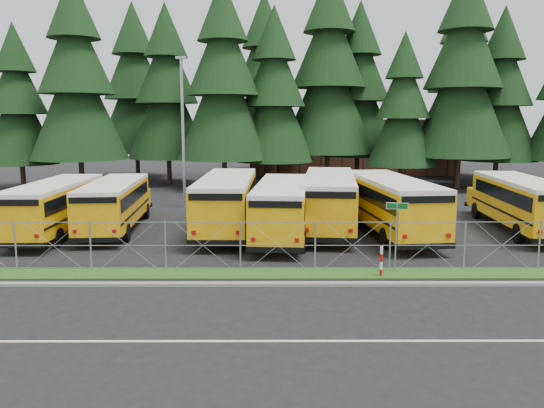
{
  "coord_description": "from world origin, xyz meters",
  "views": [
    {
      "loc": [
        -2.79,
        -21.68,
        5.98
      ],
      "look_at": [
        -2.72,
        4.0,
        1.88
      ],
      "focal_mm": 35.0,
      "sensor_mm": 36.0,
      "label": 1
    }
  ],
  "objects_px": {
    "bus_0": "(58,208)",
    "street_sign": "(397,222)",
    "bus_5": "(329,202)",
    "bus_east": "(519,205)",
    "light_standard": "(183,127)",
    "bus_3": "(228,204)",
    "bus_1": "(116,206)",
    "striped_bollard": "(381,262)",
    "bus_6": "(388,206)",
    "bus_4": "(282,210)"
  },
  "relations": [
    {
      "from": "bus_0",
      "to": "street_sign",
      "type": "xyz_separation_m",
      "value": [
        16.11,
        -7.35,
        0.65
      ]
    },
    {
      "from": "bus_0",
      "to": "bus_5",
      "type": "height_order",
      "value": "bus_5"
    },
    {
      "from": "bus_east",
      "to": "street_sign",
      "type": "distance_m",
      "value": 11.81
    },
    {
      "from": "bus_5",
      "to": "light_standard",
      "type": "bearing_deg",
      "value": 146.95
    },
    {
      "from": "bus_3",
      "to": "bus_east",
      "type": "bearing_deg",
      "value": 1.38
    },
    {
      "from": "bus_1",
      "to": "striped_bollard",
      "type": "relative_size",
      "value": 8.58
    },
    {
      "from": "bus_0",
      "to": "striped_bollard",
      "type": "relative_size",
      "value": 8.78
    },
    {
      "from": "bus_6",
      "to": "street_sign",
      "type": "xyz_separation_m",
      "value": [
        -1.3,
        -7.32,
        0.54
      ]
    },
    {
      "from": "bus_4",
      "to": "striped_bollard",
      "type": "xyz_separation_m",
      "value": [
        3.64,
        -7.07,
        -0.82
      ]
    },
    {
      "from": "bus_1",
      "to": "bus_east",
      "type": "xyz_separation_m",
      "value": [
        21.89,
        -0.21,
        0.08
      ]
    },
    {
      "from": "bus_5",
      "to": "bus_east",
      "type": "distance_m",
      "value": 10.26
    },
    {
      "from": "bus_5",
      "to": "bus_4",
      "type": "bearing_deg",
      "value": -136.83
    },
    {
      "from": "bus_5",
      "to": "bus_east",
      "type": "relative_size",
      "value": 1.06
    },
    {
      "from": "bus_4",
      "to": "bus_6",
      "type": "height_order",
      "value": "bus_6"
    },
    {
      "from": "bus_0",
      "to": "bus_3",
      "type": "xyz_separation_m",
      "value": [
        8.9,
        0.7,
        0.12
      ]
    },
    {
      "from": "bus_1",
      "to": "bus_3",
      "type": "relative_size",
      "value": 0.9
    },
    {
      "from": "bus_1",
      "to": "street_sign",
      "type": "bearing_deg",
      "value": -36.27
    },
    {
      "from": "striped_bollard",
      "to": "street_sign",
      "type": "bearing_deg",
      "value": 37.51
    },
    {
      "from": "bus_4",
      "to": "striped_bollard",
      "type": "bearing_deg",
      "value": -58.01
    },
    {
      "from": "bus_4",
      "to": "bus_6",
      "type": "distance_m",
      "value": 5.65
    },
    {
      "from": "bus_1",
      "to": "bus_5",
      "type": "distance_m",
      "value": 11.64
    },
    {
      "from": "bus_3",
      "to": "bus_5",
      "type": "bearing_deg",
      "value": 6.1
    },
    {
      "from": "bus_1",
      "to": "light_standard",
      "type": "bearing_deg",
      "value": 67.95
    },
    {
      "from": "bus_3",
      "to": "striped_bollard",
      "type": "height_order",
      "value": "bus_3"
    },
    {
      "from": "bus_east",
      "to": "striped_bollard",
      "type": "height_order",
      "value": "bus_east"
    },
    {
      "from": "bus_4",
      "to": "bus_5",
      "type": "xyz_separation_m",
      "value": [
        2.61,
        1.95,
        0.1
      ]
    },
    {
      "from": "bus_1",
      "to": "bus_5",
      "type": "height_order",
      "value": "bus_5"
    },
    {
      "from": "bus_4",
      "to": "bus_5",
      "type": "distance_m",
      "value": 3.26
    },
    {
      "from": "bus_1",
      "to": "bus_4",
      "type": "height_order",
      "value": "bus_4"
    },
    {
      "from": "bus_1",
      "to": "striped_bollard",
      "type": "distance_m",
      "value": 15.45
    },
    {
      "from": "bus_1",
      "to": "bus_east",
      "type": "height_order",
      "value": "bus_east"
    },
    {
      "from": "bus_0",
      "to": "striped_bollard",
      "type": "bearing_deg",
      "value": -27.71
    },
    {
      "from": "bus_0",
      "to": "light_standard",
      "type": "distance_m",
      "value": 10.99
    },
    {
      "from": "bus_3",
      "to": "bus_4",
      "type": "xyz_separation_m",
      "value": [
        2.92,
        -1.48,
        -0.08
      ]
    },
    {
      "from": "bus_6",
      "to": "light_standard",
      "type": "bearing_deg",
      "value": 138.4
    },
    {
      "from": "street_sign",
      "to": "striped_bollard",
      "type": "relative_size",
      "value": 2.34
    },
    {
      "from": "bus_5",
      "to": "striped_bollard",
      "type": "bearing_deg",
      "value": -77.1
    },
    {
      "from": "bus_6",
      "to": "bus_4",
      "type": "bearing_deg",
      "value": -178.23
    },
    {
      "from": "bus_1",
      "to": "bus_east",
      "type": "bearing_deg",
      "value": -4.87
    },
    {
      "from": "bus_east",
      "to": "striped_bollard",
      "type": "bearing_deg",
      "value": -132.76
    },
    {
      "from": "bus_4",
      "to": "striped_bollard",
      "type": "height_order",
      "value": "bus_4"
    },
    {
      "from": "bus_0",
      "to": "bus_1",
      "type": "xyz_separation_m",
      "value": [
        2.79,
        0.96,
        -0.03
      ]
    },
    {
      "from": "bus_6",
      "to": "light_standard",
      "type": "distance_m",
      "value": 15.49
    },
    {
      "from": "bus_6",
      "to": "bus_east",
      "type": "height_order",
      "value": "bus_6"
    },
    {
      "from": "striped_bollard",
      "to": "bus_0",
      "type": "bearing_deg",
      "value": 153.06
    },
    {
      "from": "bus_0",
      "to": "bus_6",
      "type": "height_order",
      "value": "bus_6"
    },
    {
      "from": "bus_0",
      "to": "bus_6",
      "type": "xyz_separation_m",
      "value": [
        17.42,
        -0.03,
        0.11
      ]
    },
    {
      "from": "bus_0",
      "to": "bus_5",
      "type": "relative_size",
      "value": 0.91
    },
    {
      "from": "bus_6",
      "to": "street_sign",
      "type": "bearing_deg",
      "value": -105.95
    },
    {
      "from": "bus_east",
      "to": "street_sign",
      "type": "bearing_deg",
      "value": -132.38
    }
  ]
}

